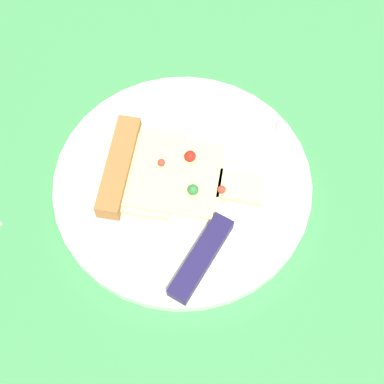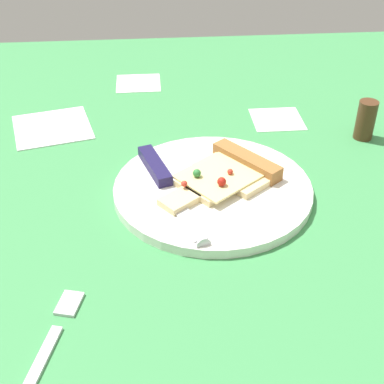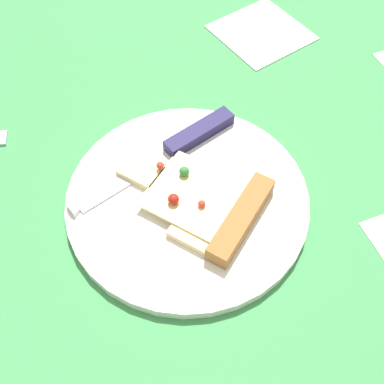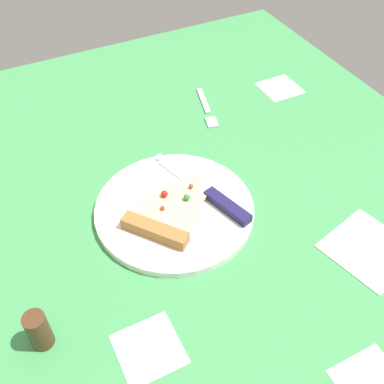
{
  "view_description": "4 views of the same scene",
  "coord_description": "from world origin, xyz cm",
  "px_view_note": "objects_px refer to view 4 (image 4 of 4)",
  "views": [
    {
      "loc": [
        -17.58,
        -28.7,
        59.28
      ],
      "look_at": [
        1.51,
        -7.78,
        2.54
      ],
      "focal_mm": 54.92,
      "sensor_mm": 36.0,
      "label": 1
    },
    {
      "loc": [
        66.13,
        -14.24,
        45.46
      ],
      "look_at": [
        5.08,
        -8.95,
        2.56
      ],
      "focal_mm": 50.44,
      "sensor_mm": 36.0,
      "label": 2
    },
    {
      "loc": [
        12.93,
        23.93,
        48.43
      ],
      "look_at": [
        1.5,
        -5.46,
        2.4
      ],
      "focal_mm": 44.77,
      "sensor_mm": 36.0,
      "label": 3
    },
    {
      "loc": [
        -50.13,
        16.88,
        63.46
      ],
      "look_at": [
        1.92,
        -9.19,
        3.74
      ],
      "focal_mm": 43.55,
      "sensor_mm": 36.0,
      "label": 4
    }
  ],
  "objects_px": {
    "pizza_slice": "(168,214)",
    "knife": "(209,194)",
    "pepper_shaker": "(39,330)",
    "fork": "(207,109)",
    "plate": "(174,210)",
    "napkin": "(369,249)"
  },
  "relations": [
    {
      "from": "plate",
      "to": "napkin",
      "type": "distance_m",
      "value": 0.34
    },
    {
      "from": "knife",
      "to": "fork",
      "type": "distance_m",
      "value": 0.29
    },
    {
      "from": "knife",
      "to": "pepper_shaker",
      "type": "relative_size",
      "value": 3.49
    },
    {
      "from": "plate",
      "to": "pepper_shaker",
      "type": "xyz_separation_m",
      "value": [
        -0.14,
        0.28,
        0.03
      ]
    },
    {
      "from": "plate",
      "to": "pepper_shaker",
      "type": "distance_m",
      "value": 0.31
    },
    {
      "from": "pizza_slice",
      "to": "pepper_shaker",
      "type": "xyz_separation_m",
      "value": [
        -0.13,
        0.26,
        0.01
      ]
    },
    {
      "from": "knife",
      "to": "pepper_shaker",
      "type": "xyz_separation_m",
      "value": [
        -0.14,
        0.35,
        0.01
      ]
    },
    {
      "from": "pizza_slice",
      "to": "pepper_shaker",
      "type": "distance_m",
      "value": 0.29
    },
    {
      "from": "fork",
      "to": "napkin",
      "type": "relative_size",
      "value": 1.17
    },
    {
      "from": "pizza_slice",
      "to": "knife",
      "type": "distance_m",
      "value": 0.09
    },
    {
      "from": "napkin",
      "to": "plate",
      "type": "bearing_deg",
      "value": 49.06
    },
    {
      "from": "pepper_shaker",
      "to": "knife",
      "type": "bearing_deg",
      "value": -68.07
    },
    {
      "from": "pizza_slice",
      "to": "fork",
      "type": "xyz_separation_m",
      "value": [
        0.27,
        -0.22,
        -0.02
      ]
    },
    {
      "from": "knife",
      "to": "pepper_shaker",
      "type": "height_order",
      "value": "pepper_shaker"
    },
    {
      "from": "napkin",
      "to": "pizza_slice",
      "type": "bearing_deg",
      "value": 53.21
    },
    {
      "from": "pizza_slice",
      "to": "pepper_shaker",
      "type": "height_order",
      "value": "pepper_shaker"
    },
    {
      "from": "plate",
      "to": "fork",
      "type": "bearing_deg",
      "value": -38.46
    },
    {
      "from": "pepper_shaker",
      "to": "fork",
      "type": "distance_m",
      "value": 0.62
    },
    {
      "from": "fork",
      "to": "pizza_slice",
      "type": "bearing_deg",
      "value": 65.61
    },
    {
      "from": "plate",
      "to": "napkin",
      "type": "relative_size",
      "value": 2.22
    },
    {
      "from": "pizza_slice",
      "to": "knife",
      "type": "height_order",
      "value": "pizza_slice"
    },
    {
      "from": "plate",
      "to": "pepper_shaker",
      "type": "height_order",
      "value": "pepper_shaker"
    }
  ]
}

